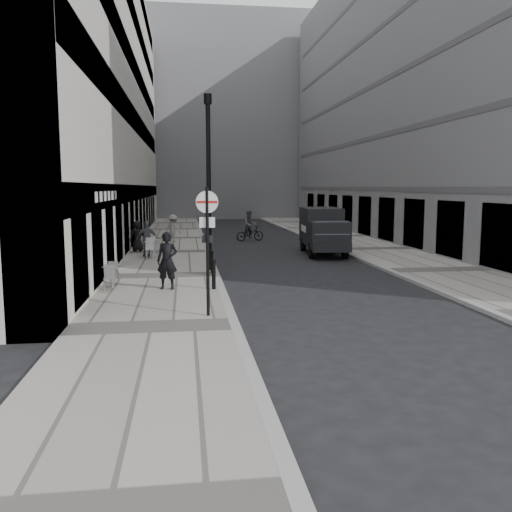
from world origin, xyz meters
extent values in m
plane|color=black|center=(0.00, 0.00, 0.00)|extent=(120.00, 120.00, 0.00)
cube|color=#9E988F|center=(-2.00, 18.00, 0.06)|extent=(4.00, 60.00, 0.12)
cube|color=#9E988F|center=(9.00, 18.00, 0.06)|extent=(4.00, 60.00, 0.12)
cube|color=beige|center=(-6.00, 24.50, 9.00)|extent=(4.00, 45.00, 18.00)
cube|color=slate|center=(14.00, 24.50, 10.00)|extent=(6.00, 45.00, 20.00)
cube|color=slate|center=(1.50, 56.00, 11.00)|extent=(24.00, 16.00, 22.00)
imported|color=black|center=(-1.75, 7.48, 1.06)|extent=(0.77, 0.61, 1.87)
cylinder|color=black|center=(-0.60, 3.63, 1.77)|extent=(0.09, 0.09, 3.31)
cylinder|color=white|center=(-0.60, 3.63, 3.05)|extent=(0.57, 0.10, 0.57)
cube|color=#B21414|center=(-0.60, 3.61, 3.05)|extent=(0.52, 0.08, 0.06)
cube|color=white|center=(-0.60, 3.66, 2.53)|extent=(0.40, 0.07, 0.26)
cylinder|color=black|center=(-0.20, 11.49, 3.44)|extent=(0.18, 0.18, 6.64)
cylinder|color=black|center=(-0.20, 11.49, 6.82)|extent=(0.31, 0.31, 0.39)
cylinder|color=black|center=(-0.26, 7.27, 0.60)|extent=(0.13, 0.13, 0.96)
cylinder|color=black|center=(-0.15, 10.59, 0.54)|extent=(0.11, 0.11, 0.84)
cylinder|color=black|center=(4.88, 15.16, 0.37)|extent=(0.32, 0.76, 0.74)
cylinder|color=black|center=(6.50, 15.02, 0.37)|extent=(0.32, 0.76, 0.74)
cylinder|color=black|center=(5.15, 18.28, 0.37)|extent=(0.32, 0.76, 0.74)
cylinder|color=black|center=(6.77, 18.14, 0.37)|extent=(0.32, 0.76, 0.74)
cube|color=black|center=(5.90, 17.48, 1.43)|extent=(2.13, 3.47, 1.85)
cube|color=black|center=(5.68, 14.99, 1.15)|extent=(1.98, 1.81, 1.29)
cube|color=#1E2328|center=(5.62, 14.31, 1.52)|extent=(1.64, 0.46, 0.68)
imported|color=black|center=(2.96, 24.12, 0.48)|extent=(1.92, 1.07, 0.95)
imported|color=#4E4D52|center=(2.96, 24.12, 1.06)|extent=(1.02, 0.88, 1.80)
imported|color=slate|center=(-2.97, 16.17, 0.97)|extent=(1.06, 0.59, 1.71)
imported|color=gray|center=(-1.85, 22.42, 0.96)|extent=(1.25, 1.08, 1.67)
imported|color=black|center=(-3.60, 18.31, 0.91)|extent=(0.91, 0.76, 1.59)
cylinder|color=#A3A3A5|center=(-3.60, 8.05, 0.13)|extent=(0.40, 0.40, 0.03)
cylinder|color=#A3A3A5|center=(-3.60, 8.05, 0.46)|extent=(0.05, 0.05, 0.66)
cylinder|color=#A3A3A5|center=(-3.60, 8.05, 0.79)|extent=(0.63, 0.63, 0.03)
cylinder|color=silver|center=(-2.80, 15.76, 0.13)|extent=(0.43, 0.43, 0.03)
cylinder|color=silver|center=(-2.80, 15.76, 0.49)|extent=(0.06, 0.06, 0.73)
cylinder|color=silver|center=(-2.80, 15.76, 0.86)|extent=(0.69, 0.69, 0.03)
cylinder|color=silver|center=(-2.80, 16.32, 0.14)|extent=(0.45, 0.45, 0.03)
cylinder|color=silver|center=(-2.80, 16.32, 0.51)|extent=(0.06, 0.06, 0.76)
cylinder|color=silver|center=(-2.80, 16.32, 0.89)|extent=(0.72, 0.72, 0.03)
camera|label=1|loc=(-1.17, -10.14, 3.42)|focal=38.00mm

